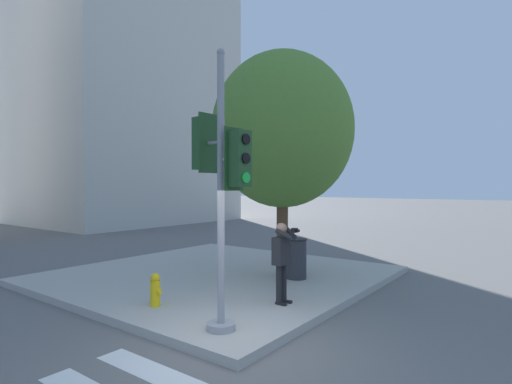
{
  "coord_description": "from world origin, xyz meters",
  "views": [
    {
      "loc": [
        -4.73,
        -3.97,
        2.57
      ],
      "look_at": [
        1.56,
        0.72,
        2.45
      ],
      "focal_mm": 28.0,
      "sensor_mm": 36.0,
      "label": 1
    }
  ],
  "objects": [
    {
      "name": "ground_plane",
      "position": [
        0.0,
        0.0,
        0.0
      ],
      "size": [
        160.0,
        160.0,
        0.0
      ],
      "primitive_type": "plane",
      "color": "slate"
    },
    {
      "name": "sidewalk_corner",
      "position": [
        3.5,
        3.5,
        0.08
      ],
      "size": [
        8.0,
        8.0,
        0.17
      ],
      "color": "#ADA89E",
      "rests_on": "ground_plane"
    },
    {
      "name": "traffic_signal_pole",
      "position": [
        0.23,
        0.46,
        2.68
      ],
      "size": [
        0.48,
        1.19,
        4.69
      ],
      "color": "#939399",
      "rests_on": "sidewalk_corner"
    },
    {
      "name": "person_photographer",
      "position": [
        2.1,
        0.47,
        1.16
      ],
      "size": [
        0.5,
        0.53,
        1.65
      ],
      "color": "black",
      "rests_on": "sidewalk_corner"
    },
    {
      "name": "street_tree",
      "position": [
        4.35,
        1.92,
        4.08
      ],
      "size": [
        3.82,
        3.82,
        6.03
      ],
      "color": "brown",
      "rests_on": "sidewalk_corner"
    },
    {
      "name": "fire_hydrant",
      "position": [
        0.43,
        2.4,
        0.49
      ],
      "size": [
        0.2,
        0.26,
        0.66
      ],
      "color": "yellow",
      "rests_on": "sidewalk_corner"
    },
    {
      "name": "trash_bin",
      "position": [
        4.19,
        1.38,
        0.69
      ],
      "size": [
        0.56,
        0.56,
        1.04
      ],
      "color": "#2D2D33",
      "rests_on": "sidewalk_corner"
    },
    {
      "name": "building_right",
      "position": [
        13.19,
        21.14,
        10.07
      ],
      "size": [
        13.31,
        10.89,
        20.11
      ],
      "color": "beige",
      "rests_on": "ground_plane"
    }
  ]
}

